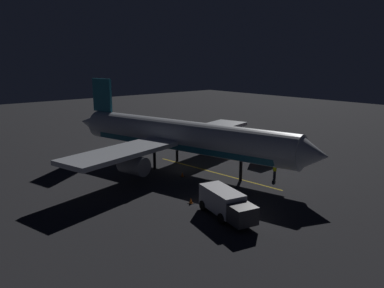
% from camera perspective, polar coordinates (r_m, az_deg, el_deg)
% --- Properties ---
extents(ground_plane, '(180.00, 180.00, 0.20)m').
position_cam_1_polar(ground_plane, '(47.68, -1.57, -3.82)').
color(ground_plane, '#2A2A2E').
extents(apron_guide_stripe, '(2.07, 18.83, 0.01)m').
position_cam_1_polar(apron_guide_stripe, '(45.98, 3.41, -4.33)').
color(apron_guide_stripe, gold).
rests_on(apron_guide_stripe, ground_plane).
extents(airliner, '(31.94, 37.13, 10.84)m').
position_cam_1_polar(airliner, '(47.02, -2.17, 1.13)').
color(airliner, silver).
rests_on(airliner, ground_plane).
extents(baggage_truck, '(3.54, 6.74, 2.34)m').
position_cam_1_polar(baggage_truck, '(33.08, 5.13, -9.04)').
color(baggage_truck, silver).
rests_on(baggage_truck, ground_plane).
extents(catering_truck, '(6.65, 2.46, 2.39)m').
position_cam_1_polar(catering_truck, '(52.17, 11.82, -1.10)').
color(catering_truck, maroon).
rests_on(catering_truck, ground_plane).
extents(ground_crew_worker, '(0.40, 0.40, 1.74)m').
position_cam_1_polar(ground_crew_worker, '(44.56, 12.47, -3.99)').
color(ground_crew_worker, black).
rests_on(ground_crew_worker, ground_plane).
extents(traffic_cone_near_left, '(0.50, 0.50, 0.55)m').
position_cam_1_polar(traffic_cone_near_left, '(36.22, -0.18, -8.68)').
color(traffic_cone_near_left, '#EA590F').
rests_on(traffic_cone_near_left, ground_plane).
extents(traffic_cone_near_right, '(0.50, 0.50, 0.55)m').
position_cam_1_polar(traffic_cone_near_right, '(44.24, -1.48, -4.67)').
color(traffic_cone_near_right, '#EA590F').
rests_on(traffic_cone_near_right, ground_plane).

